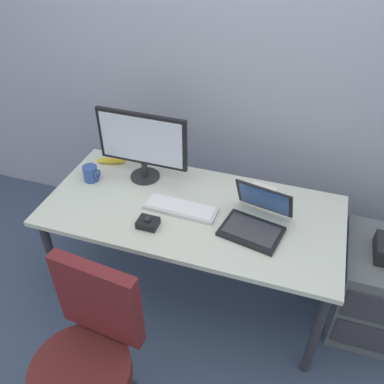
% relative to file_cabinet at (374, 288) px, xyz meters
% --- Properties ---
extents(ground_plane, '(8.00, 8.00, 0.00)m').
position_rel_file_cabinet_xyz_m(ground_plane, '(-1.08, -0.11, -0.29)').
color(ground_plane, '#38475F').
extents(back_wall, '(6.00, 0.10, 2.80)m').
position_rel_file_cabinet_xyz_m(back_wall, '(-1.08, 0.63, 1.11)').
color(back_wall, '#9A9FB0').
rests_on(back_wall, ground).
extents(desk, '(1.66, 0.78, 0.71)m').
position_rel_file_cabinet_xyz_m(desk, '(-1.08, -0.11, 0.35)').
color(desk, beige).
rests_on(desk, ground).
extents(file_cabinet, '(0.42, 0.53, 0.59)m').
position_rel_file_cabinet_xyz_m(file_cabinet, '(0.00, 0.00, 0.00)').
color(file_cabinet, '#565D5E').
rests_on(file_cabinet, ground).
extents(office_chair, '(0.52, 0.52, 0.97)m').
position_rel_file_cabinet_xyz_m(office_chair, '(-1.27, -1.00, 0.15)').
color(office_chair, black).
rests_on(office_chair, ground).
extents(monitor_main, '(0.55, 0.18, 0.43)m').
position_rel_file_cabinet_xyz_m(monitor_main, '(-1.45, 0.08, 0.66)').
color(monitor_main, '#262628').
rests_on(monitor_main, desk).
extents(keyboard, '(0.41, 0.15, 0.03)m').
position_rel_file_cabinet_xyz_m(keyboard, '(-1.13, -0.14, 0.43)').
color(keyboard, silver).
rests_on(keyboard, desk).
extents(laptop, '(0.37, 0.37, 0.22)m').
position_rel_file_cabinet_xyz_m(laptop, '(-0.71, -0.14, 0.46)').
color(laptop, black).
rests_on(laptop, desk).
extents(trackball_mouse, '(0.11, 0.09, 0.07)m').
position_rel_file_cabinet_xyz_m(trackball_mouse, '(-1.26, -0.32, 0.44)').
color(trackball_mouse, black).
rests_on(trackball_mouse, desk).
extents(coffee_mug, '(0.10, 0.09, 0.10)m').
position_rel_file_cabinet_xyz_m(coffee_mug, '(-1.74, -0.04, 0.46)').
color(coffee_mug, '#2F4D96').
rests_on(coffee_mug, desk).
extents(paper_notepad, '(0.19, 0.23, 0.01)m').
position_rel_file_cabinet_xyz_m(paper_notepad, '(-0.74, 0.13, 0.42)').
color(paper_notepad, white).
rests_on(paper_notepad, desk).
extents(banana, '(0.19, 0.10, 0.04)m').
position_rel_file_cabinet_xyz_m(banana, '(-1.71, 0.16, 0.43)').
color(banana, yellow).
rests_on(banana, desk).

